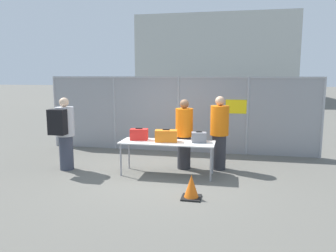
% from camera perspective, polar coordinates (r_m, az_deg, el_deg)
% --- Properties ---
extents(ground_plane, '(120.00, 120.00, 0.00)m').
position_cam_1_polar(ground_plane, '(7.70, -1.31, -8.48)').
color(ground_plane, '#605E56').
extents(fence_section, '(8.12, 0.07, 2.25)m').
position_cam_1_polar(fence_section, '(9.78, 1.87, 2.31)').
color(fence_section, '#9EA0A5').
rests_on(fence_section, ground_plane).
extents(inspection_table, '(2.17, 0.72, 0.78)m').
position_cam_1_polar(inspection_table, '(7.53, -0.13, -3.18)').
color(inspection_table, silver).
rests_on(inspection_table, ground_plane).
extents(suitcase_red, '(0.44, 0.29, 0.29)m').
position_cam_1_polar(suitcase_red, '(7.75, -5.06, -1.46)').
color(suitcase_red, red).
rests_on(suitcase_red, inspection_table).
extents(suitcase_orange, '(0.54, 0.34, 0.29)m').
position_cam_1_polar(suitcase_orange, '(7.51, -0.32, -1.73)').
color(suitcase_orange, orange).
rests_on(suitcase_orange, inspection_table).
extents(suitcase_grey, '(0.36, 0.27, 0.25)m').
position_cam_1_polar(suitcase_grey, '(7.48, 5.41, -1.97)').
color(suitcase_grey, slate).
rests_on(suitcase_grey, inspection_table).
extents(traveler_hooded, '(0.44, 0.68, 1.76)m').
position_cam_1_polar(traveler_hooded, '(8.23, -17.66, -0.81)').
color(traveler_hooded, '#383D4C').
rests_on(traveler_hooded, ground_plane).
extents(security_worker_near, '(0.42, 0.42, 1.72)m').
position_cam_1_polar(security_worker_near, '(8.01, 2.83, -1.26)').
color(security_worker_near, '#2D2D33').
rests_on(security_worker_near, ground_plane).
extents(security_worker_far, '(0.44, 0.44, 1.80)m').
position_cam_1_polar(security_worker_far, '(8.03, 8.93, -1.04)').
color(security_worker_far, '#2D2D33').
rests_on(security_worker_far, ground_plane).
extents(utility_trailer, '(4.25, 2.15, 0.68)m').
position_cam_1_polar(utility_trailer, '(11.22, 13.36, -1.07)').
color(utility_trailer, '#B2B2B7').
rests_on(utility_trailer, ground_plane).
extents(distant_hangar, '(12.44, 13.29, 6.93)m').
position_cam_1_polar(distant_hangar, '(32.14, 8.71, 10.91)').
color(distant_hangar, '#B2B7B2').
rests_on(distant_hangar, ground_plane).
extents(traffic_cone, '(0.37, 0.37, 0.46)m').
position_cam_1_polar(traffic_cone, '(6.25, 4.09, -10.67)').
color(traffic_cone, black).
rests_on(traffic_cone, ground_plane).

